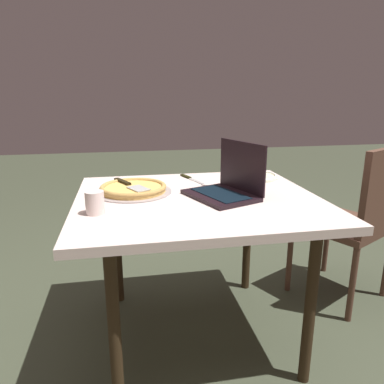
# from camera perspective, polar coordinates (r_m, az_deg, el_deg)

# --- Properties ---
(ground_plane) EXTENTS (12.00, 12.00, 0.00)m
(ground_plane) POSITION_cam_1_polar(r_m,az_deg,el_deg) (2.05, 0.79, -21.22)
(ground_plane) COLOR #3C4230
(dining_table) EXTENTS (1.13, 0.99, 0.75)m
(dining_table) POSITION_cam_1_polar(r_m,az_deg,el_deg) (1.73, 0.87, -2.99)
(dining_table) COLOR beige
(dining_table) RESTS_ON ground_plane
(laptop) EXTENTS (0.35, 0.39, 0.25)m
(laptop) POSITION_cam_1_polar(r_m,az_deg,el_deg) (1.71, 5.60, 1.04)
(laptop) COLOR black
(laptop) RESTS_ON dining_table
(pizza_plate) EXTENTS (0.27, 0.27, 0.04)m
(pizza_plate) POSITION_cam_1_polar(r_m,az_deg,el_deg) (2.10, 9.63, 2.57)
(pizza_plate) COLOR white
(pizza_plate) RESTS_ON dining_table
(pizza_tray) EXTENTS (0.37, 0.37, 0.04)m
(pizza_tray) POSITION_cam_1_polar(r_m,az_deg,el_deg) (1.80, -9.20, 0.53)
(pizza_tray) COLOR #A49898
(pizza_tray) RESTS_ON dining_table
(table_knife) EXTENTS (0.10, 0.23, 0.01)m
(table_knife) POSITION_cam_1_polar(r_m,az_deg,el_deg) (2.05, -0.38, 2.19)
(table_knife) COLOR beige
(table_knife) RESTS_ON dining_table
(drink_cup) EXTENTS (0.08, 0.08, 0.09)m
(drink_cup) POSITION_cam_1_polar(r_m,az_deg,el_deg) (1.51, -15.00, -1.59)
(drink_cup) COLOR silver
(drink_cup) RESTS_ON dining_table
(chair_near) EXTENTS (0.61, 0.61, 0.94)m
(chair_near) POSITION_cam_1_polar(r_m,az_deg,el_deg) (2.29, 24.54, -3.42)
(chair_near) COLOR #523528
(chair_near) RESTS_ON ground_plane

